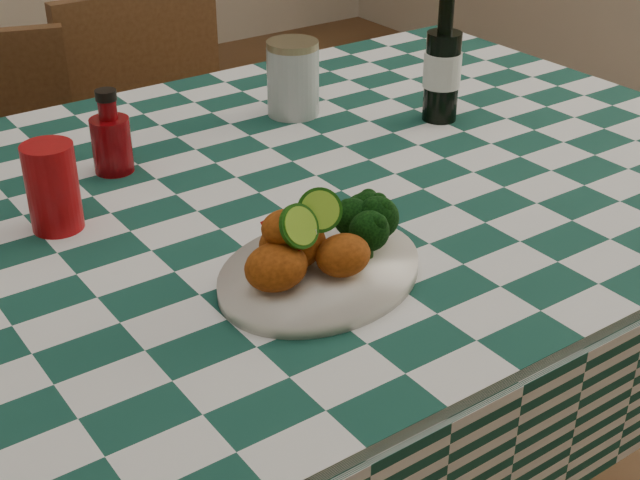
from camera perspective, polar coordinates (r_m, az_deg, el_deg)
dining_table at (r=1.53m, az=-3.42°, el=-10.33°), size 1.66×1.06×0.79m
plate at (r=1.09m, az=0.00°, el=-2.11°), size 0.33×0.29×0.02m
fried_chicken_pile at (r=1.06m, az=-0.70°, el=0.21°), size 0.15×0.11×0.09m
broccoli_side at (r=1.12m, az=2.95°, el=1.11°), size 0.08×0.08×0.06m
red_tumbler at (r=1.24m, az=-16.74°, el=3.25°), size 0.08×0.08×0.12m
ketchup_bottle at (r=1.39m, az=-13.28°, el=6.78°), size 0.07×0.07×0.13m
mason_jar at (r=1.58m, az=-1.74°, el=10.31°), size 0.11×0.11×0.13m
beer_bottle at (r=1.56m, az=7.89°, el=11.54°), size 0.07×0.07×0.22m
wooden_chair_right at (r=2.12m, az=-8.67°, el=2.95°), size 0.40×0.42×0.87m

